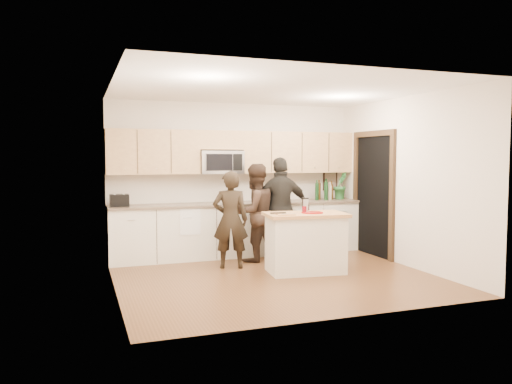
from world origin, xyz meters
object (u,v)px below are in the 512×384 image
object	(u,v)px
island	(305,242)
toaster	(119,200)
woman_left	(230,220)
woman_right	(281,208)
woman_center	(255,213)

from	to	relation	value
island	toaster	world-z (taller)	toaster
toaster	woman_left	distance (m)	1.86
woman_right	toaster	bearing A→B (deg)	-6.65
woman_right	woman_left	bearing A→B (deg)	24.70
toaster	woman_right	distance (m)	2.68
woman_center	woman_left	bearing A→B (deg)	17.78
woman_left	woman_center	world-z (taller)	woman_center
woman_left	woman_right	distance (m)	1.08
woman_center	island	bearing A→B (deg)	96.97
toaster	woman_right	world-z (taller)	woman_right
island	toaster	distance (m)	3.08
woman_left	woman_right	world-z (taller)	woman_right
toaster	woman_left	bearing A→B (deg)	-29.28
toaster	woman_right	size ratio (longest dim) A/B	0.17
island	woman_left	xyz separation A→B (m)	(-0.98, 0.67, 0.31)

